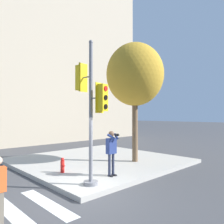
% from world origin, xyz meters
% --- Properties ---
extents(ground_plane, '(160.00, 160.00, 0.00)m').
position_xyz_m(ground_plane, '(0.00, 0.00, 0.00)').
color(ground_plane, '#424244').
extents(sidewalk_corner, '(8.00, 8.00, 0.18)m').
position_xyz_m(sidewalk_corner, '(3.50, 3.50, 0.09)').
color(sidewalk_corner, '#ADA89E').
rests_on(sidewalk_corner, ground_plane).
extents(traffic_signal_pole, '(0.55, 1.33, 5.02)m').
position_xyz_m(traffic_signal_pole, '(0.45, 0.24, 2.94)').
color(traffic_signal_pole, slate).
rests_on(traffic_signal_pole, sidewalk_corner).
extents(person_photographer, '(0.50, 0.53, 1.77)m').
position_xyz_m(person_photographer, '(1.73, 0.54, 1.25)').
color(person_photographer, black).
rests_on(person_photographer, sidewalk_corner).
extents(street_tree, '(2.99, 2.99, 6.19)m').
position_xyz_m(street_tree, '(4.50, 1.66, 4.69)').
color(street_tree, brown).
rests_on(street_tree, sidewalk_corner).
extents(fire_hydrant, '(0.17, 0.23, 0.62)m').
position_xyz_m(fire_hydrant, '(0.59, 2.33, 0.48)').
color(fire_hydrant, red).
rests_on(fire_hydrant, sidewalk_corner).
extents(building_right, '(17.19, 9.26, 18.58)m').
position_xyz_m(building_right, '(8.04, 16.69, 9.30)').
color(building_right, tan).
rests_on(building_right, ground_plane).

